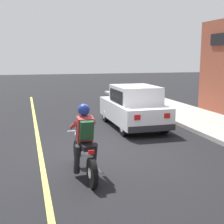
{
  "coord_description": "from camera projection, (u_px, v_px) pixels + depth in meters",
  "views": [
    {
      "loc": [
        -2.09,
        -8.01,
        2.61
      ],
      "look_at": [
        0.4,
        0.98,
        0.95
      ],
      "focal_mm": 50.0,
      "sensor_mm": 36.0,
      "label": 1
    }
  ],
  "objects": [
    {
      "name": "ground_plane",
      "position": [
        108.0,
        152.0,
        8.6
      ],
      "size": [
        80.0,
        80.0,
        0.0
      ],
      "primitive_type": "plane",
      "color": "black"
    },
    {
      "name": "car_hatchback",
      "position": [
        133.0,
        107.0,
        11.55
      ],
      "size": [
        1.66,
        3.79,
        1.57
      ],
      "color": "black",
      "rests_on": "ground"
    },
    {
      "name": "motorcycle_with_rider",
      "position": [
        84.0,
        146.0,
        6.82
      ],
      "size": [
        0.56,
        2.02,
        1.62
      ],
      "color": "black",
      "rests_on": "ground"
    },
    {
      "name": "sidewalk_curb",
      "position": [
        202.0,
        120.0,
        12.69
      ],
      "size": [
        2.6,
        22.0,
        0.14
      ],
      "primitive_type": "cube",
      "color": "#9E9B93",
      "rests_on": "ground"
    },
    {
      "name": "lane_stripe",
      "position": [
        37.0,
        132.0,
        10.98
      ],
      "size": [
        0.12,
        19.8,
        0.01
      ],
      "primitive_type": "cube",
      "color": "#D1C64C",
      "rests_on": "ground"
    }
  ]
}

